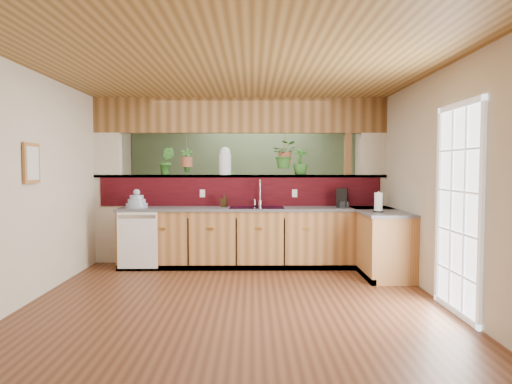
{
  "coord_description": "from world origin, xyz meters",
  "views": [
    {
      "loc": [
        0.18,
        -5.89,
        1.5
      ],
      "look_at": [
        0.24,
        0.7,
        1.15
      ],
      "focal_mm": 32.0,
      "sensor_mm": 36.0,
      "label": 1
    }
  ],
  "objects_px": {
    "dish_stack": "(137,202)",
    "shelving_console": "(214,218)",
    "faucet": "(260,192)",
    "coffee_maker": "(342,199)",
    "glass_jar": "(225,161)",
    "paper_towel": "(378,203)",
    "soap_dispenser": "(224,200)"
  },
  "relations": [
    {
      "from": "faucet",
      "to": "paper_towel",
      "type": "bearing_deg",
      "value": -29.13
    },
    {
      "from": "dish_stack",
      "to": "soap_dispenser",
      "type": "xyz_separation_m",
      "value": [
        1.3,
        0.12,
        0.01
      ]
    },
    {
      "from": "dish_stack",
      "to": "coffee_maker",
      "type": "distance_m",
      "value": 3.11
    },
    {
      "from": "paper_towel",
      "to": "glass_jar",
      "type": "relative_size",
      "value": 0.64
    },
    {
      "from": "faucet",
      "to": "coffee_maker",
      "type": "relative_size",
      "value": 1.46
    },
    {
      "from": "paper_towel",
      "to": "glass_jar",
      "type": "bearing_deg",
      "value": 152.77
    },
    {
      "from": "coffee_maker",
      "to": "glass_jar",
      "type": "bearing_deg",
      "value": -173.56
    },
    {
      "from": "paper_towel",
      "to": "faucet",
      "type": "bearing_deg",
      "value": 150.87
    },
    {
      "from": "faucet",
      "to": "glass_jar",
      "type": "relative_size",
      "value": 0.95
    },
    {
      "from": "glass_jar",
      "to": "shelving_console",
      "type": "xyz_separation_m",
      "value": [
        -0.34,
        1.9,
        -1.11
      ]
    },
    {
      "from": "faucet",
      "to": "soap_dispenser",
      "type": "xyz_separation_m",
      "value": [
        -0.55,
        -0.08,
        -0.12
      ]
    },
    {
      "from": "soap_dispenser",
      "to": "glass_jar",
      "type": "bearing_deg",
      "value": 90.58
    },
    {
      "from": "dish_stack",
      "to": "glass_jar",
      "type": "distance_m",
      "value": 1.5
    },
    {
      "from": "paper_towel",
      "to": "glass_jar",
      "type": "distance_m",
      "value": 2.48
    },
    {
      "from": "glass_jar",
      "to": "dish_stack",
      "type": "bearing_deg",
      "value": -162.47
    },
    {
      "from": "dish_stack",
      "to": "soap_dispenser",
      "type": "distance_m",
      "value": 1.31
    },
    {
      "from": "dish_stack",
      "to": "soap_dispenser",
      "type": "relative_size",
      "value": 1.6
    },
    {
      "from": "faucet",
      "to": "dish_stack",
      "type": "relative_size",
      "value": 1.3
    },
    {
      "from": "dish_stack",
      "to": "shelving_console",
      "type": "distance_m",
      "value": 2.55
    },
    {
      "from": "faucet",
      "to": "coffee_maker",
      "type": "bearing_deg",
      "value": -5.05
    },
    {
      "from": "coffee_maker",
      "to": "shelving_console",
      "type": "distance_m",
      "value": 3.14
    },
    {
      "from": "soap_dispenser",
      "to": "coffee_maker",
      "type": "bearing_deg",
      "value": -1.06
    },
    {
      "from": "dish_stack",
      "to": "shelving_console",
      "type": "height_order",
      "value": "dish_stack"
    },
    {
      "from": "shelving_console",
      "to": "soap_dispenser",
      "type": "bearing_deg",
      "value": -74.19
    },
    {
      "from": "dish_stack",
      "to": "soap_dispenser",
      "type": "bearing_deg",
      "value": 5.19
    },
    {
      "from": "coffee_maker",
      "to": "shelving_console",
      "type": "relative_size",
      "value": 0.2
    },
    {
      "from": "dish_stack",
      "to": "coffee_maker",
      "type": "bearing_deg",
      "value": 1.56
    },
    {
      "from": "dish_stack",
      "to": "paper_towel",
      "type": "distance_m",
      "value": 3.51
    },
    {
      "from": "faucet",
      "to": "glass_jar",
      "type": "xyz_separation_m",
      "value": [
        -0.55,
        0.21,
        0.48
      ]
    },
    {
      "from": "faucet",
      "to": "paper_towel",
      "type": "xyz_separation_m",
      "value": [
        1.59,
        -0.89,
        -0.1
      ]
    },
    {
      "from": "dish_stack",
      "to": "faucet",
      "type": "bearing_deg",
      "value": 6.05
    },
    {
      "from": "dish_stack",
      "to": "glass_jar",
      "type": "height_order",
      "value": "glass_jar"
    }
  ]
}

